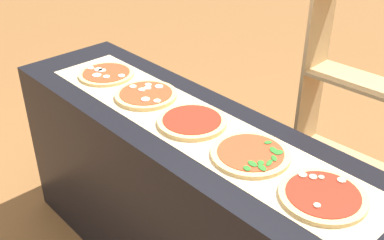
% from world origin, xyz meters
% --- Properties ---
extents(counter, '(2.20, 0.59, 0.95)m').
position_xyz_m(counter, '(0.00, 0.00, 0.48)').
color(counter, black).
rests_on(counter, ground_plane).
extents(parchment_paper, '(1.80, 0.36, 0.00)m').
position_xyz_m(parchment_paper, '(0.00, 0.00, 0.95)').
color(parchment_paper, tan).
rests_on(parchment_paper, counter).
extents(pizza_mozzarella_0, '(0.29, 0.29, 0.02)m').
position_xyz_m(pizza_mozzarella_0, '(-0.67, 0.01, 0.96)').
color(pizza_mozzarella_0, '#DBB26B').
rests_on(pizza_mozzarella_0, parchment_paper).
extents(pizza_mozzarella_1, '(0.30, 0.30, 0.03)m').
position_xyz_m(pizza_mozzarella_1, '(-0.34, 0.01, 0.97)').
color(pizza_mozzarella_1, '#DBB26B').
rests_on(pizza_mozzarella_1, parchment_paper).
extents(pizza_plain_2, '(0.31, 0.31, 0.02)m').
position_xyz_m(pizza_plain_2, '(0.00, 0.00, 0.97)').
color(pizza_plain_2, '#DBB26B').
rests_on(pizza_plain_2, parchment_paper).
extents(pizza_spinach_3, '(0.31, 0.31, 0.02)m').
position_xyz_m(pizza_spinach_3, '(0.34, -0.00, 0.97)').
color(pizza_spinach_3, '#DBB26B').
rests_on(pizza_spinach_3, parchment_paper).
extents(pizza_mushroom_4, '(0.31, 0.31, 0.03)m').
position_xyz_m(pizza_mushroom_4, '(0.67, -0.01, 0.97)').
color(pizza_mushroom_4, '#DBB26B').
rests_on(pizza_mushroom_4, parchment_paper).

